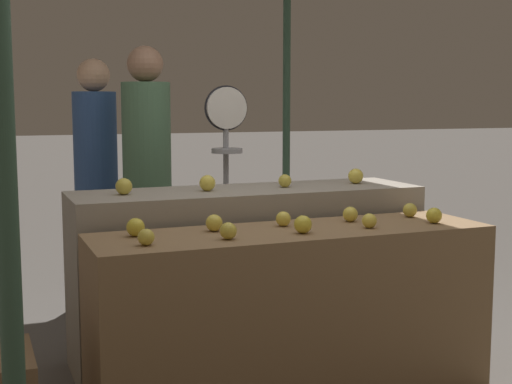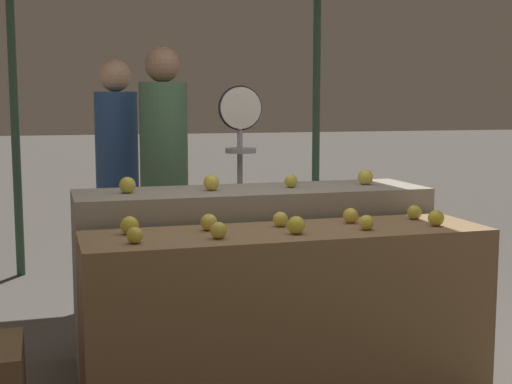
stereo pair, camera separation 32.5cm
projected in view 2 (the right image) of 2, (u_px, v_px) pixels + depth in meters
The scene contains 19 objects.
display_counter_front at pixel (288, 315), 3.44m from camera, with size 1.94×0.55×0.83m, color olive.
display_counter_back at pixel (253, 274), 4.00m from camera, with size 1.94×0.55×0.96m, color gray.
apple_front_0 at pixel (135, 235), 3.06m from camera, with size 0.07×0.07×0.07m, color gold.
apple_front_1 at pixel (218, 230), 3.17m from camera, with size 0.08×0.08×0.08m, color gold.
apple_front_2 at pixel (296, 225), 3.28m from camera, with size 0.08×0.08×0.08m, color gold.
apple_front_3 at pixel (366, 222), 3.39m from camera, with size 0.07×0.07×0.07m, color yellow.
apple_front_4 at pixel (436, 218), 3.50m from camera, with size 0.08×0.08×0.08m, color gold.
apple_front_5 at pixel (130, 225), 3.27m from camera, with size 0.08×0.08×0.08m, color gold.
apple_front_6 at pixel (209, 222), 3.37m from camera, with size 0.08×0.08×0.08m, color yellow.
apple_front_7 at pixel (280, 219), 3.48m from camera, with size 0.07×0.07×0.07m, color yellow.
apple_front_8 at pixel (351, 216), 3.58m from camera, with size 0.08×0.08×0.08m, color yellow.
apple_front_9 at pixel (414, 212), 3.70m from camera, with size 0.08×0.08×0.08m, color gold.
apple_back_0 at pixel (127, 185), 3.74m from camera, with size 0.09×0.09×0.09m, color gold.
apple_back_1 at pixel (211, 183), 3.86m from camera, with size 0.09×0.09×0.09m, color yellow.
apple_back_2 at pixel (291, 181), 3.99m from camera, with size 0.07×0.07×0.07m, color gold.
apple_back_3 at pixel (365, 177), 4.14m from camera, with size 0.09×0.09×0.09m, color yellow.
produce_scale at pixel (240, 151), 4.60m from camera, with size 0.29×0.20×1.55m.
person_vendor_at_scale at pixel (164, 158), 4.82m from camera, with size 0.43×0.43×1.81m.
person_customer_left at pixel (117, 160), 5.12m from camera, with size 0.33×0.33×1.74m.
Camera 2 is at (-1.10, -3.15, 1.43)m, focal length 50.00 mm.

